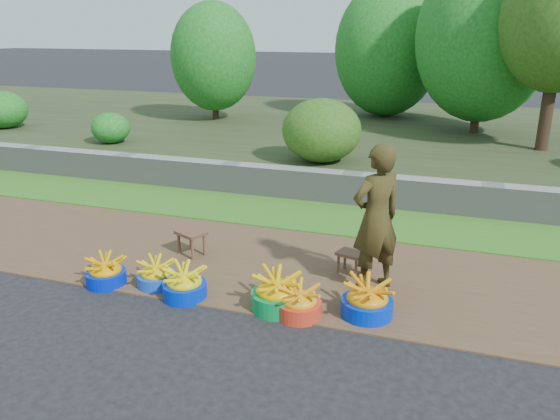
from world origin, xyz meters
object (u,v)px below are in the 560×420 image
(basin_f, at_px, (367,301))
(vendor_woman, at_px, (376,218))
(basin_c, at_px, (185,284))
(stool_left, at_px, (191,236))
(basin_e, at_px, (299,303))
(stool_right, at_px, (351,256))
(basin_b, at_px, (156,275))
(basin_d, at_px, (277,293))
(basin_a, at_px, (106,272))

(basin_f, relative_size, vendor_woman, 0.32)
(basin_c, xyz_separation_m, stool_left, (-0.47, 1.09, 0.12))
(basin_e, relative_size, stool_right, 1.28)
(basin_c, bearing_deg, basin_b, 162.38)
(basin_c, xyz_separation_m, vendor_woman, (1.96, 0.90, 0.70))
(basin_e, bearing_deg, basin_d, 164.89)
(stool_right, bearing_deg, stool_left, -177.32)
(stool_left, xyz_separation_m, stool_right, (2.11, 0.10, -0.04))
(basin_c, height_order, basin_f, basin_f)
(basin_e, distance_m, stool_left, 2.11)
(basin_a, distance_m, vendor_woman, 3.21)
(basin_e, height_order, vendor_woman, vendor_woman)
(basin_a, relative_size, basin_b, 1.04)
(stool_right, bearing_deg, basin_f, -68.65)
(stool_left, bearing_deg, basin_f, -19.03)
(basin_b, xyz_separation_m, basin_c, (0.44, -0.14, 0.01))
(basin_b, height_order, basin_e, basin_e)
(basin_c, bearing_deg, vendor_woman, 24.57)
(stool_left, bearing_deg, basin_c, -66.49)
(basin_c, bearing_deg, stool_left, 113.51)
(basin_b, relative_size, basin_f, 0.83)
(basin_a, distance_m, basin_c, 1.04)
(basin_d, height_order, basin_f, basin_d)
(basin_b, height_order, basin_f, basin_f)
(basin_c, relative_size, stool_right, 1.34)
(basin_b, bearing_deg, basin_e, -4.29)
(basin_f, distance_m, stool_right, 1.03)
(basin_e, bearing_deg, basin_f, 18.30)
(basin_b, distance_m, stool_left, 0.96)
(basin_e, relative_size, vendor_woman, 0.28)
(basin_c, height_order, vendor_woman, vendor_woman)
(basin_d, relative_size, basin_f, 1.03)
(basin_c, bearing_deg, stool_right, 35.92)
(basin_c, xyz_separation_m, stool_right, (1.64, 1.19, 0.08))
(basin_b, bearing_deg, basin_f, 2.08)
(basin_a, height_order, basin_c, basin_c)
(basin_e, distance_m, vendor_woman, 1.30)
(basin_d, bearing_deg, basin_f, 9.00)
(basin_d, distance_m, stool_right, 1.25)
(stool_right, relative_size, vendor_woman, 0.22)
(stool_left, height_order, vendor_woman, vendor_woman)
(basin_d, bearing_deg, basin_b, 177.70)
(stool_right, bearing_deg, basin_c, -144.08)
(basin_a, height_order, basin_d, basin_d)
(basin_c, xyz_separation_m, basin_d, (1.07, 0.08, 0.02))
(basin_f, distance_m, stool_left, 2.63)
(basin_d, bearing_deg, basin_c, -175.67)
(basin_f, xyz_separation_m, stool_right, (-0.37, 0.96, 0.06))
(stool_right, bearing_deg, basin_e, -104.31)
(basin_a, xyz_separation_m, basin_c, (1.04, -0.00, 0.01))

